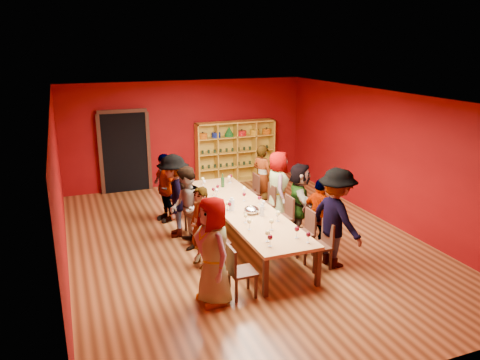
% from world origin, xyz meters
% --- Properties ---
extents(room_shell, '(7.10, 9.10, 3.04)m').
position_xyz_m(room_shell, '(0.00, 0.00, 1.50)').
color(room_shell, brown).
rests_on(room_shell, ground).
extents(tasting_table, '(1.10, 4.50, 0.75)m').
position_xyz_m(tasting_table, '(0.00, 0.00, 0.70)').
color(tasting_table, '#B5814B').
rests_on(tasting_table, ground).
extents(doorway, '(1.40, 0.17, 2.30)m').
position_xyz_m(doorway, '(-1.80, 4.43, 1.12)').
color(doorway, black).
rests_on(doorway, ground).
extents(shelving_unit, '(2.40, 0.40, 1.80)m').
position_xyz_m(shelving_unit, '(1.40, 4.32, 0.98)').
color(shelving_unit, gold).
rests_on(shelving_unit, ground).
extents(chair_person_left_0, '(0.42, 0.42, 0.89)m').
position_xyz_m(chair_person_left_0, '(-0.91, -2.00, 0.50)').
color(chair_person_left_0, '#321910').
rests_on(chair_person_left_0, ground).
extents(person_left_0, '(0.59, 0.93, 1.78)m').
position_xyz_m(person_left_0, '(-1.32, -2.00, 0.89)').
color(person_left_0, '#121B33').
rests_on(person_left_0, ground).
extents(chair_person_left_1, '(0.42, 0.42, 0.89)m').
position_xyz_m(chair_person_left_1, '(-0.91, -0.71, 0.50)').
color(chair_person_left_1, '#321910').
rests_on(chair_person_left_1, ground).
extents(person_left_1, '(0.53, 0.64, 1.53)m').
position_xyz_m(person_left_1, '(-1.16, -0.71, 0.77)').
color(person_left_1, beige).
rests_on(person_left_1, ground).
extents(chair_person_left_2, '(0.42, 0.42, 0.89)m').
position_xyz_m(chair_person_left_2, '(-0.91, 0.20, 0.50)').
color(chair_person_left_2, '#321910').
rests_on(chair_person_left_2, ground).
extents(person_left_2, '(0.55, 0.87, 1.68)m').
position_xyz_m(person_left_2, '(-1.18, 0.20, 0.84)').
color(person_left_2, '#C1818B').
rests_on(person_left_2, ground).
extents(chair_person_left_3, '(0.42, 0.42, 0.89)m').
position_xyz_m(chair_person_left_3, '(-0.91, 0.85, 0.50)').
color(chair_person_left_3, '#321910').
rests_on(chair_person_left_3, ground).
extents(person_left_3, '(0.71, 1.23, 1.80)m').
position_xyz_m(person_left_3, '(-1.27, 0.85, 0.90)').
color(person_left_3, '#5475AE').
rests_on(person_left_3, ground).
extents(chair_person_left_4, '(0.42, 0.42, 0.89)m').
position_xyz_m(chair_person_left_4, '(-0.91, 1.81, 0.50)').
color(chair_person_left_4, '#321910').
rests_on(chair_person_left_4, ground).
extents(person_left_4, '(0.67, 1.02, 1.60)m').
position_xyz_m(person_left_4, '(-1.26, 1.81, 0.80)').
color(person_left_4, '#131436').
rests_on(person_left_4, ground).
extents(chair_person_right_0, '(0.42, 0.42, 0.89)m').
position_xyz_m(chair_person_right_0, '(0.91, -1.58, 0.50)').
color(chair_person_right_0, '#321910').
rests_on(chair_person_right_0, ground).
extents(person_right_0, '(0.71, 1.28, 1.88)m').
position_xyz_m(person_right_0, '(1.18, -1.58, 0.94)').
color(person_right_0, '#515156').
rests_on(person_right_0, ground).
extents(chair_person_right_1, '(0.42, 0.42, 0.89)m').
position_xyz_m(chair_person_right_1, '(0.91, -0.94, 0.50)').
color(chair_person_right_1, '#321910').
rests_on(chair_person_right_1, ground).
extents(person_right_1, '(0.65, 0.96, 1.50)m').
position_xyz_m(person_right_1, '(1.22, -0.94, 0.75)').
color(person_right_1, '#D58F93').
rests_on(person_right_1, ground).
extents(chair_person_right_2, '(0.42, 0.42, 0.89)m').
position_xyz_m(chair_person_right_2, '(0.91, -0.03, 0.50)').
color(chair_person_right_2, '#321910').
rests_on(chair_person_right_2, ground).
extents(person_right_2, '(0.84, 1.54, 1.60)m').
position_xyz_m(person_right_2, '(1.25, -0.03, 0.80)').
color(person_right_2, '#C1818F').
rests_on(person_right_2, ground).
extents(chair_person_right_3, '(0.42, 0.42, 0.89)m').
position_xyz_m(chair_person_right_3, '(0.91, 0.86, 0.50)').
color(chair_person_right_3, '#321910').
rests_on(chair_person_right_3, ground).
extents(person_right_3, '(0.66, 0.90, 1.65)m').
position_xyz_m(person_right_3, '(1.17, 0.86, 0.83)').
color(person_right_3, silver).
rests_on(person_right_3, ground).
extents(chair_person_right_4, '(0.42, 0.42, 0.89)m').
position_xyz_m(chair_person_right_4, '(0.91, 1.80, 0.50)').
color(chair_person_right_4, '#321910').
rests_on(chair_person_right_4, ground).
extents(person_right_4, '(0.64, 0.71, 1.61)m').
position_xyz_m(person_right_4, '(1.19, 1.80, 0.81)').
color(person_right_4, '#5F8DC4').
rests_on(person_right_4, ground).
extents(wine_glass_0, '(0.07, 0.07, 0.18)m').
position_xyz_m(wine_glass_0, '(-0.35, 1.02, 0.88)').
color(wine_glass_0, silver).
rests_on(wine_glass_0, tasting_table).
extents(wine_glass_1, '(0.07, 0.07, 0.18)m').
position_xyz_m(wine_glass_1, '(-0.01, -0.36, 0.88)').
color(wine_glass_1, silver).
rests_on(wine_glass_1, tasting_table).
extents(wine_glass_2, '(0.08, 0.08, 0.19)m').
position_xyz_m(wine_glass_2, '(0.15, 0.42, 0.89)').
color(wine_glass_2, silver).
rests_on(wine_glass_2, tasting_table).
extents(wine_glass_3, '(0.08, 0.08, 0.19)m').
position_xyz_m(wine_glass_3, '(-0.34, 1.85, 0.89)').
color(wine_glass_3, silver).
rests_on(wine_glass_3, tasting_table).
extents(wine_glass_4, '(0.07, 0.07, 0.18)m').
position_xyz_m(wine_glass_4, '(0.31, -0.91, 0.88)').
color(wine_glass_4, silver).
rests_on(wine_glass_4, tasting_table).
extents(wine_glass_5, '(0.09, 0.09, 0.22)m').
position_xyz_m(wine_glass_5, '(0.32, -0.91, 0.91)').
color(wine_glass_5, silver).
rests_on(wine_glass_5, tasting_table).
extents(wine_glass_6, '(0.07, 0.07, 0.18)m').
position_xyz_m(wine_glass_6, '(0.35, -0.18, 0.88)').
color(wine_glass_6, silver).
rests_on(wine_glass_6, tasting_table).
extents(wine_glass_7, '(0.07, 0.07, 0.18)m').
position_xyz_m(wine_glass_7, '(0.30, 1.79, 0.88)').
color(wine_glass_7, silver).
rests_on(wine_glass_7, tasting_table).
extents(wine_glass_8, '(0.07, 0.07, 0.18)m').
position_xyz_m(wine_glass_8, '(0.33, 0.88, 0.88)').
color(wine_glass_8, silver).
rests_on(wine_glass_8, tasting_table).
extents(wine_glass_9, '(0.08, 0.08, 0.19)m').
position_xyz_m(wine_glass_9, '(-0.28, -0.76, 0.89)').
color(wine_glass_9, silver).
rests_on(wine_glass_9, tasting_table).
extents(wine_glass_10, '(0.09, 0.09, 0.22)m').
position_xyz_m(wine_glass_10, '(-0.26, -1.72, 0.91)').
color(wine_glass_10, silver).
rests_on(wine_glass_10, tasting_table).
extents(wine_glass_11, '(0.09, 0.09, 0.22)m').
position_xyz_m(wine_glass_11, '(0.02, -1.26, 0.91)').
color(wine_glass_11, silver).
rests_on(wine_glass_11, tasting_table).
extents(wine_glass_12, '(0.09, 0.09, 0.21)m').
position_xyz_m(wine_glass_12, '(-0.34, -1.10, 0.90)').
color(wine_glass_12, silver).
rests_on(wine_glass_12, tasting_table).
extents(wine_glass_13, '(0.07, 0.07, 0.18)m').
position_xyz_m(wine_glass_13, '(-0.36, 0.03, 0.88)').
color(wine_glass_13, silver).
rests_on(wine_glass_13, tasting_table).
extents(wine_glass_14, '(0.08, 0.08, 0.19)m').
position_xyz_m(wine_glass_14, '(-0.37, 1.65, 0.89)').
color(wine_glass_14, silver).
rests_on(wine_glass_14, tasting_table).
extents(wine_glass_15, '(0.07, 0.07, 0.18)m').
position_xyz_m(wine_glass_15, '(0.37, 0.10, 0.88)').
color(wine_glass_15, silver).
rests_on(wine_glass_15, tasting_table).
extents(wine_glass_16, '(0.09, 0.09, 0.22)m').
position_xyz_m(wine_glass_16, '(-0.30, -1.90, 0.91)').
color(wine_glass_16, silver).
rests_on(wine_glass_16, tasting_table).
extents(wine_glass_17, '(0.08, 0.08, 0.19)m').
position_xyz_m(wine_glass_17, '(-0.31, 0.90, 0.89)').
color(wine_glass_17, silver).
rests_on(wine_glass_17, tasting_table).
extents(wine_glass_18, '(0.07, 0.07, 0.18)m').
position_xyz_m(wine_glass_18, '(-0.18, 1.20, 0.88)').
color(wine_glass_18, silver).
rests_on(wine_glass_18, tasting_table).
extents(wine_glass_19, '(0.07, 0.07, 0.18)m').
position_xyz_m(wine_glass_19, '(0.30, 0.78, 0.88)').
color(wine_glass_19, silver).
rests_on(wine_glass_19, tasting_table).
extents(wine_glass_20, '(0.09, 0.09, 0.22)m').
position_xyz_m(wine_glass_20, '(0.28, -1.75, 0.91)').
color(wine_glass_20, silver).
rests_on(wine_glass_20, tasting_table).
extents(wine_glass_21, '(0.08, 0.08, 0.21)m').
position_xyz_m(wine_glass_21, '(0.34, 1.80, 0.90)').
color(wine_glass_21, silver).
rests_on(wine_glass_21, tasting_table).
extents(wine_glass_22, '(0.08, 0.08, 0.20)m').
position_xyz_m(wine_glass_22, '(0.37, -2.00, 0.89)').
color(wine_glass_22, silver).
rests_on(wine_glass_22, tasting_table).
extents(wine_glass_23, '(0.08, 0.08, 0.19)m').
position_xyz_m(wine_glass_23, '(-0.35, -0.06, 0.89)').
color(wine_glass_23, silver).
rests_on(wine_glass_23, tasting_table).
extents(spittoon_bowl, '(0.31, 0.31, 0.17)m').
position_xyz_m(spittoon_bowl, '(0.01, -0.34, 0.82)').
color(spittoon_bowl, silver).
rests_on(spittoon_bowl, tasting_table).
extents(carafe_a, '(0.12, 0.12, 0.27)m').
position_xyz_m(carafe_a, '(-0.30, -0.04, 0.87)').
color(carafe_a, silver).
rests_on(carafe_a, tasting_table).
extents(carafe_b, '(0.10, 0.10, 0.25)m').
position_xyz_m(carafe_b, '(0.15, -0.54, 0.86)').
color(carafe_b, silver).
rests_on(carafe_b, tasting_table).
extents(wine_bottle, '(0.09, 0.09, 0.32)m').
position_xyz_m(wine_bottle, '(0.05, 1.53, 0.87)').
color(wine_bottle, '#133516').
rests_on(wine_bottle, tasting_table).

